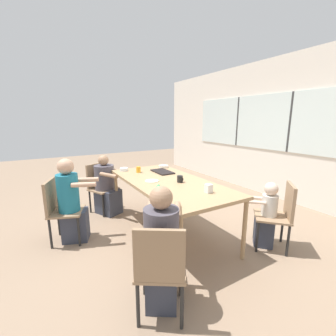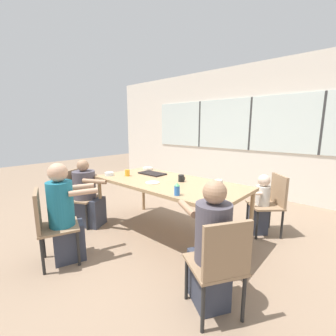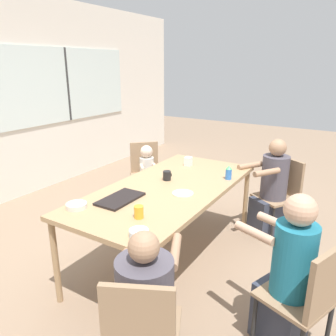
# 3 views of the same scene
# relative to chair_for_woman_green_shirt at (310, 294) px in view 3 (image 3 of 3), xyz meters

# --- Properties ---
(ground_plane) EXTENTS (16.00, 16.00, 0.00)m
(ground_plane) POSITION_rel_chair_for_woman_green_shirt_xyz_m (0.52, 1.35, -0.50)
(ground_plane) COLOR #8C725B
(dining_table) EXTENTS (2.07, 0.98, 0.77)m
(dining_table) POSITION_rel_chair_for_woman_green_shirt_xyz_m (0.52, 1.35, 0.22)
(dining_table) COLOR tan
(dining_table) RESTS_ON ground_plane
(chair_for_woman_green_shirt) EXTENTS (0.52, 0.52, 0.85)m
(chair_for_woman_green_shirt) POSITION_rel_chair_for_woman_green_shirt_xyz_m (0.00, 0.00, 0.00)
(chair_for_woman_green_shirt) COLOR #937556
(chair_for_woman_green_shirt) RESTS_ON ground_plane
(chair_for_man_blue_shirt) EXTENTS (0.55, 0.55, 0.85)m
(chair_for_man_blue_shirt) POSITION_rel_chair_for_woman_green_shirt_xyz_m (1.74, 0.57, 0.00)
(chair_for_man_blue_shirt) COLOR #937556
(chair_for_man_blue_shirt) RESTS_ON ground_plane
(chair_for_man_teal_shirt) EXTENTS (0.53, 0.53, 0.85)m
(chair_for_man_teal_shirt) POSITION_rel_chair_for_woman_green_shirt_xyz_m (-0.78, 0.72, 0.00)
(chair_for_man_teal_shirt) COLOR #937556
(chair_for_man_teal_shirt) RESTS_ON ground_plane
(chair_for_toddler) EXTENTS (0.57, 0.57, 0.85)m
(chair_for_toddler) POSITION_rel_chair_for_woman_green_shirt_xyz_m (1.56, 2.35, 0.00)
(chair_for_toddler) COLOR #937556
(chair_for_toddler) RESTS_ON ground_plane
(person_woman_green_shirt) EXTENTS (0.42, 0.54, 1.12)m
(person_woman_green_shirt) POSITION_rel_chair_for_woman_green_shirt_xyz_m (0.06, 0.15, 0.02)
(person_woman_green_shirt) COLOR #333847
(person_woman_green_shirt) RESTS_ON ground_plane
(person_man_blue_shirt) EXTENTS (0.59, 0.52, 1.10)m
(person_man_blue_shirt) POSITION_rel_chair_for_woman_green_shirt_xyz_m (1.60, 0.66, -0.00)
(person_man_blue_shirt) COLOR #333847
(person_man_blue_shirt) RESTS_ON ground_plane
(person_man_teal_shirt) EXTENTS (0.68, 0.55, 1.02)m
(person_man_teal_shirt) POSITION_rel_chair_for_woman_green_shirt_xyz_m (-0.63, 0.79, -0.05)
(person_man_teal_shirt) COLOR #333847
(person_man_teal_shirt) RESTS_ON ground_plane
(person_toddler) EXTENTS (0.37, 0.37, 0.85)m
(person_toddler) POSITION_rel_chair_for_woman_green_shirt_xyz_m (1.45, 2.25, -0.09)
(person_toddler) COLOR #333847
(person_toddler) RESTS_ON ground_plane
(food_tray_dark) EXTENTS (0.41, 0.23, 0.02)m
(food_tray_dark) POSITION_rel_chair_for_woman_green_shirt_xyz_m (0.04, 1.53, 0.28)
(food_tray_dark) COLOR black
(food_tray_dark) RESTS_ON dining_table
(coffee_mug) EXTENTS (0.08, 0.08, 0.09)m
(coffee_mug) POSITION_rel_chair_for_woman_green_shirt_xyz_m (0.66, 1.45, 0.32)
(coffee_mug) COLOR black
(coffee_mug) RESTS_ON dining_table
(sippy_cup) EXTENTS (0.06, 0.06, 0.14)m
(sippy_cup) POSITION_rel_chair_for_woman_green_shirt_xyz_m (1.00, 0.95, 0.35)
(sippy_cup) COLOR blue
(sippy_cup) RESTS_ON dining_table
(juice_glass) EXTENTS (0.07, 0.07, 0.09)m
(juice_glass) POSITION_rel_chair_for_woman_green_shirt_xyz_m (-0.15, 1.19, 0.32)
(juice_glass) COLOR gold
(juice_glass) RESTS_ON dining_table
(milk_carton_small) EXTENTS (0.07, 0.07, 0.10)m
(milk_carton_small) POSITION_rel_chair_for_woman_green_shirt_xyz_m (1.19, 1.50, 0.32)
(milk_carton_small) COLOR silver
(milk_carton_small) RESTS_ON dining_table
(bowl_white_shallow) EXTENTS (0.13, 0.13, 0.05)m
(bowl_white_shallow) POSITION_rel_chair_for_woman_green_shirt_xyz_m (-0.37, 1.03, 0.30)
(bowl_white_shallow) COLOR silver
(bowl_white_shallow) RESTS_ON dining_table
(bowl_cereal) EXTENTS (0.16, 0.16, 0.04)m
(bowl_cereal) POSITION_rel_chair_for_woman_green_shirt_xyz_m (-0.27, 1.72, 0.29)
(bowl_cereal) COLOR silver
(bowl_cereal) RESTS_ON dining_table
(plate_tortillas) EXTENTS (0.19, 0.19, 0.01)m
(plate_tortillas) POSITION_rel_chair_for_woman_green_shirt_xyz_m (0.43, 1.14, 0.28)
(plate_tortillas) COLOR beige
(plate_tortillas) RESTS_ON dining_table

